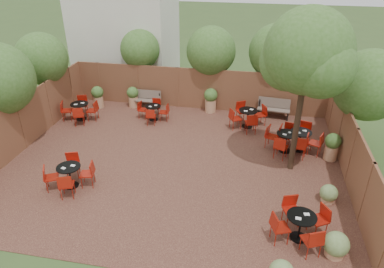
# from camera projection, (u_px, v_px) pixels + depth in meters

# --- Properties ---
(ground) EXTENTS (80.00, 80.00, 0.00)m
(ground) POSITION_uv_depth(u_px,v_px,m) (174.00, 163.00, 13.14)
(ground) COLOR #354F23
(ground) RESTS_ON ground
(courtyard_paving) EXTENTS (12.00, 10.00, 0.02)m
(courtyard_paving) POSITION_uv_depth(u_px,v_px,m) (174.00, 163.00, 13.13)
(courtyard_paving) COLOR #391C17
(courtyard_paving) RESTS_ON ground
(fence_back) EXTENTS (12.00, 0.08, 2.00)m
(fence_back) POSITION_uv_depth(u_px,v_px,m) (198.00, 89.00, 16.98)
(fence_back) COLOR brown
(fence_back) RESTS_ON ground
(fence_left) EXTENTS (0.08, 10.00, 2.00)m
(fence_left) POSITION_uv_depth(u_px,v_px,m) (21.00, 125.00, 13.65)
(fence_left) COLOR brown
(fence_left) RESTS_ON ground
(fence_right) EXTENTS (0.08, 10.00, 2.00)m
(fence_right) POSITION_uv_depth(u_px,v_px,m) (352.00, 156.00, 11.67)
(fence_right) COLOR brown
(fence_right) RESTS_ON ground
(neighbour_building) EXTENTS (5.00, 4.00, 8.00)m
(neighbour_building) POSITION_uv_depth(u_px,v_px,m) (125.00, 10.00, 18.90)
(neighbour_building) COLOR beige
(neighbour_building) RESTS_ON ground
(overhang_foliage) EXTENTS (15.69, 10.52, 2.65)m
(overhang_foliage) POSITION_uv_depth(u_px,v_px,m) (164.00, 66.00, 14.50)
(overhang_foliage) COLOR #335A1D
(overhang_foliage) RESTS_ON ground
(courtyard_tree) EXTENTS (2.83, 2.73, 5.59)m
(courtyard_tree) POSITION_uv_depth(u_px,v_px,m) (307.00, 57.00, 10.87)
(courtyard_tree) COLOR black
(courtyard_tree) RESTS_ON courtyard_paving
(park_bench_left) EXTENTS (1.37, 0.45, 0.84)m
(park_bench_left) POSITION_uv_depth(u_px,v_px,m) (147.00, 99.00, 17.32)
(park_bench_left) COLOR brown
(park_bench_left) RESTS_ON courtyard_paving
(park_bench_right) EXTENTS (1.48, 0.61, 0.89)m
(park_bench_right) POSITION_uv_depth(u_px,v_px,m) (274.00, 108.00, 16.31)
(park_bench_right) COLOR brown
(park_bench_right) RESTS_ON courtyard_paving
(bistro_tables) EXTENTS (11.22, 8.14, 0.92)m
(bistro_tables) POSITION_uv_depth(u_px,v_px,m) (206.00, 140.00, 13.67)
(bistro_tables) COLOR black
(bistro_tables) RESTS_ON courtyard_paving
(planters) EXTENTS (11.02, 3.98, 1.15)m
(planters) POSITION_uv_depth(u_px,v_px,m) (187.00, 107.00, 16.13)
(planters) COLOR #B17D58
(planters) RESTS_ON courtyard_paving
(low_shrubs) EXTENTS (2.10, 3.95, 0.71)m
(low_shrubs) POSITION_uv_depth(u_px,v_px,m) (318.00, 238.00, 9.32)
(low_shrubs) COLOR #B17D58
(low_shrubs) RESTS_ON courtyard_paving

